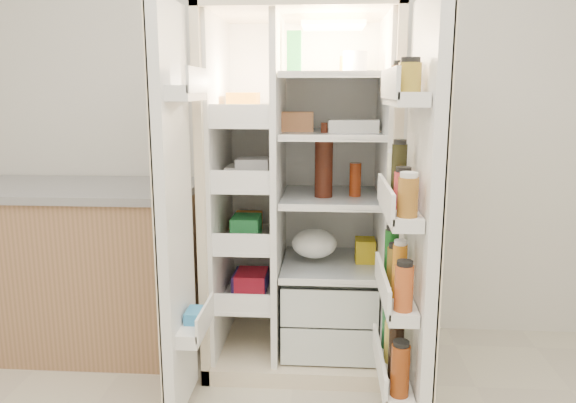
{
  "coord_description": "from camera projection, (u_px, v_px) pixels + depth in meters",
  "views": [
    {
      "loc": [
        0.14,
        -1.13,
        1.41
      ],
      "look_at": [
        -0.02,
        1.25,
        0.92
      ],
      "focal_mm": 34.0,
      "sensor_mm": 36.0,
      "label": 1
    }
  ],
  "objects": [
    {
      "name": "fridge_door",
      "position": [
        416.0,
        230.0,
        2.12
      ],
      "size": [
        0.17,
        0.58,
        1.72
      ],
      "color": "white",
      "rests_on": "floor"
    },
    {
      "name": "refrigerator",
      "position": [
        304.0,
        220.0,
        2.86
      ],
      "size": [
        0.92,
        0.7,
        1.8
      ],
      "color": "beige",
      "rests_on": "floor"
    },
    {
      "name": "wall_back",
      "position": [
        301.0,
        101.0,
        3.08
      ],
      "size": [
        4.0,
        0.02,
        2.7
      ],
      "primitive_type": "cube",
      "color": "silver",
      "rests_on": "floor"
    },
    {
      "name": "kitchen_counter",
      "position": [
        85.0,
        266.0,
        3.0
      ],
      "size": [
        1.26,
        0.67,
        0.91
      ],
      "color": "#9C6F4E",
      "rests_on": "floor"
    },
    {
      "name": "freezer_door",
      "position": [
        175.0,
        217.0,
        2.28
      ],
      "size": [
        0.15,
        0.4,
        1.72
      ],
      "color": "white",
      "rests_on": "floor"
    }
  ]
}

